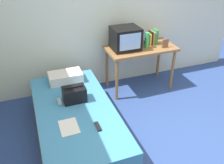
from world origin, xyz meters
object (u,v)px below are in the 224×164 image
Objects in this scene: magazine at (69,127)px; remote_silver at (60,102)px; pillow at (65,77)px; handbag at (74,94)px; picture_frame at (165,43)px; water_bottle at (147,40)px; book_row at (151,38)px; desk at (140,53)px; bed at (76,123)px; tv at (125,38)px; remote_dark at (98,126)px.

remote_silver is at bearing 91.63° from magazine.
pillow is 0.56m from handbag.
picture_frame is 2.16m from magazine.
water_bottle is 1.77× the size of picture_frame.
book_row reaches higher than remote_silver.
desk is at bearing 6.38° from pillow.
remote_silver reaches higher than bed.
magazine is at bearing -143.79° from water_bottle.
book_row is 1.74m from handbag.
water_bottle reaches higher than handbag.
tv is at bearing 175.00° from desk.
bed is 0.80m from pillow.
tv is 0.89× the size of pillow.
remote_silver is at bearing 116.83° from remote_dark.
book_row is at bearing 26.71° from handbag.
bed is at bearing -53.01° from remote_silver.
bed is 1.58m from tv.
pillow is (-1.32, -0.15, -0.14)m from desk.
handbag is at bearing 101.76° from remote_dark.
water_bottle reaches higher than pillow.
pillow is at bearing 70.59° from remote_silver.
bed is 6.67× the size of handbag.
picture_frame is (0.64, -0.18, -0.11)m from tv.
book_row is (1.57, 0.95, 0.66)m from bed.
tv is at bearing 40.19° from bed.
desk is at bearing 28.31° from handbag.
book_row is 1.70× the size of picture_frame.
tv is at bearing 29.53° from remote_silver.
water_bottle is 1.56m from handbag.
remote_silver is (-1.87, -0.52, -0.37)m from picture_frame.
desk is 7.44× the size of remote_dark.
desk is at bearing 143.06° from water_bottle.
pillow is at bearing -173.62° from desk.
desk is 3.87× the size of handbag.
water_bottle is at bearing 21.33° from remote_silver.
magazine is (-0.17, -1.05, -0.07)m from pillow.
book_row is 1.59× the size of remote_dark.
tv is at bearing -175.24° from book_row.
handbag is 0.54m from magazine.
water_bottle is 1.44m from pillow.
remote_dark reaches higher than magazine.
tv is (-0.27, 0.02, 0.28)m from desk.
remote_silver is (-1.23, -0.70, -0.48)m from tv.
tv is at bearing 35.20° from handbag.
pillow is at bearing 96.88° from remote_dark.
picture_frame is 0.49× the size of handbag.
remote_silver is at bearing -109.41° from pillow.
bed is 7.72× the size of water_bottle.
remote_silver is (-0.20, 0.03, -0.09)m from handbag.
book_row reaches higher than handbag.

